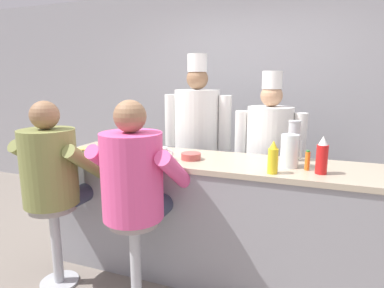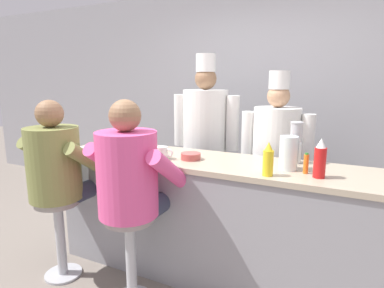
# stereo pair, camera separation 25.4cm
# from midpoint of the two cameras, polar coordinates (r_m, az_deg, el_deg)

# --- Properties ---
(wall_back) EXTENTS (10.00, 0.06, 2.70)m
(wall_back) POSITION_cam_midpoint_polar(r_m,az_deg,el_deg) (4.05, 14.13, 7.33)
(wall_back) COLOR #99999E
(wall_back) RESTS_ON ground_plane
(diner_counter) EXTENTS (2.63, 0.63, 0.99)m
(diner_counter) POSITION_cam_midpoint_polar(r_m,az_deg,el_deg) (2.71, 5.64, -13.00)
(diner_counter) COLOR gray
(diner_counter) RESTS_ON ground_plane
(ketchup_bottle_red) EXTENTS (0.08, 0.08, 0.26)m
(ketchup_bottle_red) POSITION_cam_midpoint_polar(r_m,az_deg,el_deg) (2.25, 24.86, -2.56)
(ketchup_bottle_red) COLOR red
(ketchup_bottle_red) RESTS_ON diner_counter
(mustard_bottle_yellow) EXTENTS (0.07, 0.07, 0.23)m
(mustard_bottle_yellow) POSITION_cam_midpoint_polar(r_m,az_deg,el_deg) (2.18, 16.67, -2.82)
(mustard_bottle_yellow) COLOR yellow
(mustard_bottle_yellow) RESTS_ON diner_counter
(hot_sauce_bottle_orange) EXTENTS (0.03, 0.03, 0.14)m
(hot_sauce_bottle_orange) POSITION_cam_midpoint_polar(r_m,az_deg,el_deg) (2.32, 22.61, -3.28)
(hot_sauce_bottle_orange) COLOR orange
(hot_sauce_bottle_orange) RESTS_ON diner_counter
(water_pitcher_clear) EXTENTS (0.15, 0.13, 0.24)m
(water_pitcher_clear) POSITION_cam_midpoint_polar(r_m,az_deg,el_deg) (2.37, 19.79, -1.56)
(water_pitcher_clear) COLOR silver
(water_pitcher_clear) RESTS_ON diner_counter
(breakfast_plate) EXTENTS (0.28, 0.28, 0.05)m
(breakfast_plate) POSITION_cam_midpoint_polar(r_m,az_deg,el_deg) (2.98, -15.22, -0.79)
(breakfast_plate) COLOR white
(breakfast_plate) RESTS_ON diner_counter
(cereal_bowl) EXTENTS (0.16, 0.16, 0.05)m
(cereal_bowl) POSITION_cam_midpoint_polar(r_m,az_deg,el_deg) (2.54, 2.64, -2.21)
(cereal_bowl) COLOR #B24C47
(cereal_bowl) RESTS_ON diner_counter
(coffee_mug_white) EXTENTS (0.15, 0.10, 0.10)m
(coffee_mug_white) POSITION_cam_midpoint_polar(r_m,az_deg,el_deg) (2.54, -2.43, -1.61)
(coffee_mug_white) COLOR white
(coffee_mug_white) RESTS_ON diner_counter
(cup_stack_steel) EXTENTS (0.09, 0.09, 0.31)m
(cup_stack_steel) POSITION_cam_midpoint_polar(r_m,az_deg,el_deg) (2.57, 20.70, 0.23)
(cup_stack_steel) COLOR #B7BABF
(cup_stack_steel) RESTS_ON diner_counter
(diner_seated_olive) EXTENTS (0.62, 0.61, 1.46)m
(diner_seated_olive) POSITION_cam_midpoint_polar(r_m,az_deg,el_deg) (2.71, -20.31, -4.15)
(diner_seated_olive) COLOR #B2B5BA
(diner_seated_olive) RESTS_ON ground_plane
(diner_seated_pink) EXTENTS (0.63, 0.62, 1.49)m
(diner_seated_pink) POSITION_cam_midpoint_polar(r_m,az_deg,el_deg) (2.26, -7.67, -6.29)
(diner_seated_pink) COLOR #B2B5BA
(diner_seated_pink) RESTS_ON ground_plane
(cook_in_whites_near) EXTENTS (0.73, 0.47, 1.87)m
(cook_in_whites_near) POSITION_cam_midpoint_polar(r_m,az_deg,el_deg) (3.38, 4.52, 1.36)
(cook_in_whites_near) COLOR #232328
(cook_in_whites_near) RESTS_ON ground_plane
(cook_in_whites_far) EXTENTS (0.66, 0.42, 1.69)m
(cook_in_whites_far) POSITION_cam_midpoint_polar(r_m,az_deg,el_deg) (3.09, 16.92, -1.90)
(cook_in_whites_far) COLOR #232328
(cook_in_whites_far) RESTS_ON ground_plane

